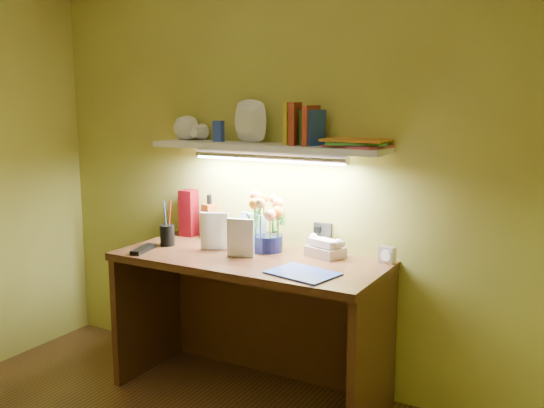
# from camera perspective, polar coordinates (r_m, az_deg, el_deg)

# --- Properties ---
(desk) EXTENTS (1.40, 0.60, 0.75)m
(desk) POSITION_cam_1_polar(r_m,az_deg,el_deg) (3.22, -2.15, -11.47)
(desk) COLOR #3E2511
(desk) RESTS_ON ground
(flower_bouquet) EXTENTS (0.24, 0.24, 0.30)m
(flower_bouquet) POSITION_cam_1_polar(r_m,az_deg,el_deg) (3.19, -0.52, -1.80)
(flower_bouquet) COLOR #0B0F37
(flower_bouquet) RESTS_ON desk
(telephone) EXTENTS (0.21, 0.18, 0.11)m
(telephone) POSITION_cam_1_polar(r_m,az_deg,el_deg) (3.11, 5.06, -3.99)
(telephone) COLOR beige
(telephone) RESTS_ON desk
(desk_clock) EXTENTS (0.09, 0.06, 0.08)m
(desk_clock) POSITION_cam_1_polar(r_m,az_deg,el_deg) (3.04, 10.78, -4.71)
(desk_clock) COLOR #B7B6BB
(desk_clock) RESTS_ON desk
(whisky_bottle) EXTENTS (0.09, 0.09, 0.26)m
(whisky_bottle) POSITION_cam_1_polar(r_m,az_deg,el_deg) (3.50, -5.90, -1.19)
(whisky_bottle) COLOR #A24919
(whisky_bottle) RESTS_ON desk
(whisky_box) EXTENTS (0.09, 0.09, 0.27)m
(whisky_box) POSITION_cam_1_polar(r_m,az_deg,el_deg) (3.58, -7.84, -0.84)
(whisky_box) COLOR #5B050B
(whisky_box) RESTS_ON desk
(pen_cup) EXTENTS (0.10, 0.10, 0.19)m
(pen_cup) POSITION_cam_1_polar(r_m,az_deg,el_deg) (3.37, -9.85, -2.27)
(pen_cup) COLOR black
(pen_cup) RESTS_ON desk
(art_card) EXTENTS (0.18, 0.09, 0.18)m
(art_card) POSITION_cam_1_polar(r_m,az_deg,el_deg) (3.30, -1.91, -2.49)
(art_card) COLOR white
(art_card) RESTS_ON desk
(tv_remote) EXTENTS (0.10, 0.20, 0.02)m
(tv_remote) POSITION_cam_1_polar(r_m,az_deg,el_deg) (3.28, -12.02, -4.19)
(tv_remote) COLOR black
(tv_remote) RESTS_ON desk
(blue_folder) EXTENTS (0.34, 0.28, 0.01)m
(blue_folder) POSITION_cam_1_polar(r_m,az_deg,el_deg) (2.81, 2.91, -6.52)
(blue_folder) COLOR #2C49B2
(blue_folder) RESTS_ON desk
(desk_book_a) EXTENTS (0.15, 0.07, 0.20)m
(desk_book_a) POSITION_cam_1_polar(r_m,az_deg,el_deg) (3.25, -6.75, -2.52)
(desk_book_a) COLOR silver
(desk_book_a) RESTS_ON desk
(desk_book_b) EXTENTS (0.15, 0.04, 0.20)m
(desk_book_b) POSITION_cam_1_polar(r_m,az_deg,el_deg) (3.10, -4.27, -3.11)
(desk_book_b) COLOR white
(desk_book_b) RESTS_ON desk
(wall_shelf) EXTENTS (1.33, 0.31, 0.24)m
(wall_shelf) POSITION_cam_1_polar(r_m,az_deg,el_deg) (3.17, -0.79, 6.11)
(wall_shelf) COLOR white
(wall_shelf) RESTS_ON ground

